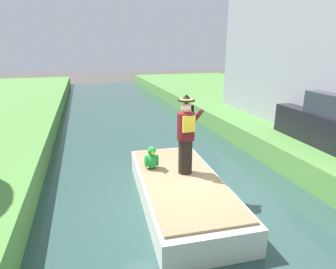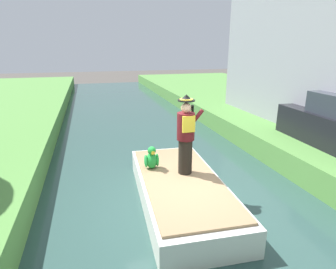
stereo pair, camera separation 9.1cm
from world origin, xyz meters
name	(u,v)px [view 1 (the left image)]	position (x,y,z in m)	size (l,w,h in m)	color
ground_plane	(183,209)	(0.00, 0.00, 0.00)	(80.00, 80.00, 0.00)	#4C4742
canal_water	(183,207)	(0.00, 0.00, 0.05)	(6.37, 48.00, 0.10)	#2D4C47
boat	(181,190)	(0.00, 0.14, 0.40)	(2.03, 4.29, 0.61)	silver
person_pirate	(186,135)	(0.19, 0.40, 1.64)	(0.61, 0.42, 1.85)	black
parrot_plush	(152,159)	(-0.52, 0.86, 0.95)	(0.36, 0.34, 0.57)	green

